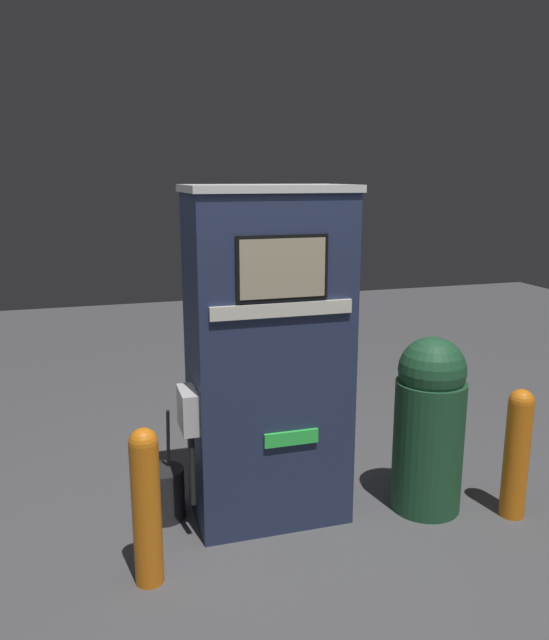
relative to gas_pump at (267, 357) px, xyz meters
The scene contains 6 objects.
ground_plane 1.01m from the gas_pump, 89.42° to the right, with size 14.00×14.00×0.00m, color #4C4C4F.
gas_pump is the anchor object (origin of this frame).
safety_bollard 1.05m from the gas_pump, 147.49° to the right, with size 0.14×0.14×0.82m.
trash_bin 1.06m from the gas_pump, 13.33° to the right, with size 0.42×0.42×1.08m.
safety_bollard_far 1.57m from the gas_pump, 18.36° to the right, with size 0.15×0.15×0.80m.
squeegee_bucket 1.02m from the gas_pump, 169.93° to the left, with size 0.24×0.24×0.69m.
Camera 1 is at (-0.95, -3.03, 1.99)m, focal length 35.00 mm.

